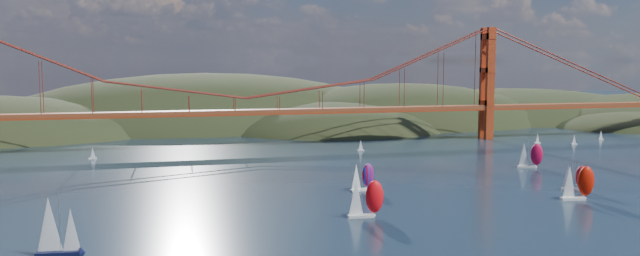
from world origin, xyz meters
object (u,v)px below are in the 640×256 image
at_px(racer_2, 575,177).
at_px(racer_rwb, 362,176).
at_px(racer_0, 365,198).
at_px(racer_3, 530,155).
at_px(sloop_navy, 56,227).
at_px(racer_1, 577,182).

height_order(racer_2, racer_rwb, racer_rwb).
bearing_deg(racer_rwb, racer_0, -120.45).
xyz_separation_m(racer_0, racer_3, (80.66, 53.74, -0.18)).
bearing_deg(racer_2, sloop_navy, -137.01).
relative_size(racer_1, racer_2, 1.26).
height_order(racer_2, racer_3, racer_3).
distance_m(racer_1, racer_2, 13.82).
height_order(sloop_navy, racer_3, sloop_navy).
distance_m(racer_0, racer_2, 72.88).
bearing_deg(racer_3, racer_2, -86.45).
height_order(racer_1, racer_2, racer_1).
xyz_separation_m(sloop_navy, racer_0, (69.17, 14.35, -0.90)).
bearing_deg(racer_1, racer_0, -168.51).
distance_m(sloop_navy, racer_rwb, 90.49).
bearing_deg(racer_rwb, racer_1, -39.91).
relative_size(sloop_navy, racer_3, 1.31).
relative_size(sloop_navy, racer_0, 1.27).
bearing_deg(racer_1, sloop_navy, -164.27).
distance_m(racer_2, racer_3, 39.36).
xyz_separation_m(racer_1, racer_3, (17.09, 49.68, -0.32)).
height_order(racer_1, racer_3, racer_1).
bearing_deg(racer_1, racer_rwb, 161.64).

